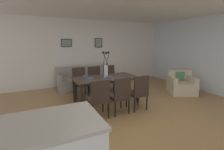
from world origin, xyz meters
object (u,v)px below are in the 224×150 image
at_px(dining_table, 106,80).
at_px(bowl_near_right, 86,76).
at_px(dining_chair_near_left, 99,97).
at_px(centerpiece_vase, 106,67).
at_px(dining_chair_near_right, 80,81).
at_px(dining_chair_mid_right, 110,77).
at_px(framed_picture_center, 98,43).
at_px(bowl_far_left, 109,77).
at_px(armchair, 181,85).
at_px(dining_chair_far_right, 95,79).
at_px(bowl_far_right, 103,75).
at_px(framed_picture_left, 67,43).
at_px(dining_chair_mid_left, 139,91).
at_px(dining_chair_far_left, 120,94).
at_px(sofa, 86,80).
at_px(bowl_near_left, 90,79).

distance_m(dining_table, bowl_near_right, 0.59).
xyz_separation_m(dining_chair_near_left, centerpiece_vase, (0.56, 0.88, 0.51)).
height_order(dining_chair_near_right, dining_chair_mid_right, same).
bearing_deg(framed_picture_center, bowl_near_right, -120.24).
height_order(dining_table, bowl_far_left, bowl_far_left).
bearing_deg(armchair, dining_chair_near_right, 159.66).
relative_size(dining_chair_near_right, dining_chair_far_right, 1.00).
relative_size(dining_chair_mid_right, bowl_near_right, 5.41).
bearing_deg(dining_chair_far_right, dining_chair_mid_right, 1.87).
bearing_deg(bowl_far_right, armchair, -11.51).
bearing_deg(dining_chair_far_right, framed_picture_left, 114.26).
height_order(dining_chair_mid_right, framed_picture_left, framed_picture_left).
distance_m(dining_chair_near_left, bowl_far_left, 0.91).
distance_m(dining_chair_mid_left, armchair, 2.22).
bearing_deg(bowl_near_right, dining_chair_far_left, -64.62).
bearing_deg(bowl_far_left, dining_table, 90.00).
distance_m(bowl_far_right, framed_picture_center, 2.33).
bearing_deg(sofa, dining_chair_near_left, -99.94).
xyz_separation_m(centerpiece_vase, framed_picture_center, (0.65, 2.24, 0.67)).
height_order(bowl_near_left, bowl_far_left, same).
relative_size(dining_chair_mid_left, framed_picture_center, 2.43).
distance_m(dining_chair_far_left, bowl_far_right, 1.12).
height_order(centerpiece_vase, bowl_far_left, centerpiece_vase).
height_order(dining_chair_far_right, sofa, dining_chair_far_right).
distance_m(bowl_far_left, armchair, 2.72).
relative_size(dining_chair_near_left, framed_picture_left, 2.32).
xyz_separation_m(dining_chair_far_right, centerpiece_vase, (0.02, -0.84, 0.51)).
bearing_deg(dining_chair_far_right, dining_chair_near_right, 179.14).
height_order(dining_chair_far_right, armchair, dining_chair_far_right).
xyz_separation_m(dining_table, framed_picture_left, (-0.65, 2.24, 1.03)).
distance_m(bowl_far_right, armchair, 2.77).
xyz_separation_m(dining_table, bowl_far_left, (-0.00, -0.20, 0.12)).
height_order(dining_chair_far_left, framed_picture_left, framed_picture_left).
height_order(dining_chair_mid_left, bowl_far_left, dining_chair_mid_left).
distance_m(dining_chair_mid_left, framed_picture_left, 3.54).
xyz_separation_m(dining_table, sofa, (-0.10, 1.76, -0.38)).
bearing_deg(centerpiece_vase, dining_chair_near_left, -122.49).
height_order(dining_chair_far_right, dining_chair_mid_right, same).
distance_m(sofa, framed_picture_center, 1.67).
bearing_deg(dining_chair_mid_right, bowl_far_left, -116.77).
height_order(dining_chair_near_right, sofa, dining_chair_near_right).
bearing_deg(dining_chair_near_right, bowl_far_right, -49.91).
height_order(dining_chair_mid_right, centerpiece_vase, centerpiece_vase).
height_order(dining_chair_far_right, centerpiece_vase, centerpiece_vase).
height_order(dining_table, sofa, sofa).
bearing_deg(armchair, centerpiece_vase, 172.72).
relative_size(dining_chair_near_right, bowl_far_right, 5.41).
xyz_separation_m(dining_table, dining_chair_mid_right, (0.54, 0.86, -0.15)).
distance_m(dining_chair_mid_left, bowl_far_left, 0.89).
xyz_separation_m(dining_chair_far_right, framed_picture_left, (-0.63, 1.40, 1.18)).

